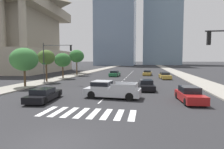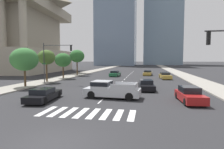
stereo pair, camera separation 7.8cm
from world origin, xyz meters
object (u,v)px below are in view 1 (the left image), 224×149
at_px(sedan_black_3, 44,95).
at_px(sedan_gold_0, 147,73).
at_px(sedan_black_5, 146,85).
at_px(street_tree_nearest, 24,59).
at_px(street_tree_second, 46,57).
at_px(street_tree_third, 63,60).
at_px(traffic_signal_far, 54,55).
at_px(sedan_green_1, 115,74).
at_px(sedan_gold_4, 165,76).
at_px(street_tree_fourth, 77,56).
at_px(sedan_red_2, 190,95).
at_px(pickup_truck, 110,90).

bearing_deg(sedan_black_3, sedan_gold_0, -22.32).
relative_size(sedan_black_5, street_tree_nearest, 0.93).
bearing_deg(street_tree_second, sedan_gold_0, 46.35).
height_order(street_tree_second, street_tree_third, street_tree_second).
xyz_separation_m(traffic_signal_far, street_tree_second, (-2.15, 1.48, -0.30)).
relative_size(sedan_gold_0, street_tree_second, 0.92).
bearing_deg(sedan_gold_0, street_tree_second, -38.05).
bearing_deg(street_tree_third, sedan_black_3, -70.41).
height_order(sedan_gold_0, sedan_green_1, sedan_green_1).
relative_size(sedan_gold_4, street_tree_second, 0.90).
bearing_deg(traffic_signal_far, sedan_black_5, -14.51).
bearing_deg(sedan_black_5, street_tree_fourth, -144.92).
bearing_deg(street_tree_nearest, sedan_black_3, -46.92).
bearing_deg(street_tree_second, sedan_black_5, -17.48).
height_order(sedan_black_3, street_tree_fourth, street_tree_fourth).
bearing_deg(sedan_red_2, traffic_signal_far, -123.94).
height_order(sedan_green_1, traffic_signal_far, traffic_signal_far).
xyz_separation_m(sedan_gold_0, sedan_red_2, (3.42, -29.41, 0.07)).
height_order(street_tree_nearest, street_tree_second, street_tree_second).
distance_m(sedan_black_3, street_tree_second, 15.66).
distance_m(traffic_signal_far, street_tree_nearest, 4.94).
xyz_separation_m(sedan_green_1, sedan_black_5, (7.03, -18.63, -0.01)).
distance_m(pickup_truck, sedan_black_3, 6.26).
bearing_deg(street_tree_second, street_tree_fourth, 90.00).
relative_size(sedan_gold_0, sedan_black_3, 0.99).
distance_m(pickup_truck, sedan_green_1, 24.68).
bearing_deg(sedan_gold_4, sedan_green_1, -115.98).
height_order(pickup_truck, traffic_signal_far, traffic_signal_far).
xyz_separation_m(sedan_black_3, street_tree_fourth, (-7.10, 27.92, 4.11)).
bearing_deg(street_tree_nearest, pickup_truck, -21.73).
bearing_deg(street_tree_second, traffic_signal_far, -34.56).
height_order(sedan_black_3, traffic_signal_far, traffic_signal_far).
bearing_deg(sedan_green_1, sedan_red_2, -153.92).
height_order(pickup_truck, sedan_black_3, pickup_truck).
relative_size(sedan_gold_0, street_tree_fourth, 0.80).
bearing_deg(pickup_truck, sedan_black_5, -116.88).
bearing_deg(sedan_gold_4, traffic_signal_far, -64.26).
distance_m(sedan_gold_4, sedan_black_5, 15.03).
height_order(sedan_green_1, street_tree_third, street_tree_third).
bearing_deg(street_tree_fourth, sedan_black_3, -75.73).
distance_m(sedan_red_2, sedan_black_5, 7.56).
relative_size(traffic_signal_far, street_tree_fourth, 1.04).
xyz_separation_m(sedan_red_2, street_tree_second, (-20.30, 11.72, 3.55)).
height_order(pickup_truck, sedan_gold_0, pickup_truck).
xyz_separation_m(sedan_gold_4, traffic_signal_far, (-18.05, -10.86, 3.89)).
bearing_deg(sedan_gold_0, sedan_green_1, -54.58).
bearing_deg(traffic_signal_far, street_tree_second, 145.44).
bearing_deg(street_tree_third, street_tree_second, -90.00).
distance_m(pickup_truck, street_tree_nearest, 14.16).
xyz_separation_m(pickup_truck, sedan_black_3, (-5.75, -2.47, -0.26)).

